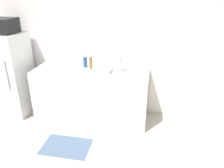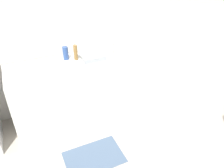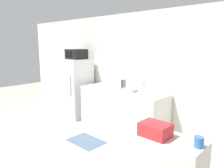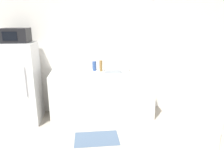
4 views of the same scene
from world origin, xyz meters
TOP-DOWN VIEW (x-y plane):
  - wall_back at (0.00, 3.15)m, footprint 8.00×0.06m
  - refrigerator at (-1.33, 2.71)m, footprint 0.60×0.69m
  - microwave at (-1.33, 2.71)m, footprint 0.44×0.43m
  - counter at (0.20, 2.75)m, footprint 2.02×0.69m
  - sink_basin at (0.41, 2.77)m, footprint 0.33×0.28m
  - bottle_tall at (0.19, 2.84)m, footprint 0.06×0.06m
  - bottle_short at (0.06, 2.92)m, footprint 0.08×0.08m
  - paper_towel_roll at (0.69, 2.78)m, footprint 0.13×0.13m
  - kitchen_rug at (0.03, 1.84)m, footprint 0.74×0.50m

SIDE VIEW (x-z plane):
  - kitchen_rug at x=0.03m, z-range 0.00..0.01m
  - counter at x=0.20m, z-range 0.00..0.94m
  - refrigerator at x=-1.33m, z-range 0.00..1.54m
  - sink_basin at x=0.41m, z-range 0.94..1.00m
  - bottle_short at x=0.06m, z-range 0.94..1.13m
  - bottle_tall at x=0.19m, z-range 0.94..1.16m
  - paper_towel_roll at x=0.69m, z-range 0.94..1.19m
  - wall_back at x=0.00m, z-range 0.00..2.60m
  - microwave at x=-1.33m, z-range 1.54..1.79m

